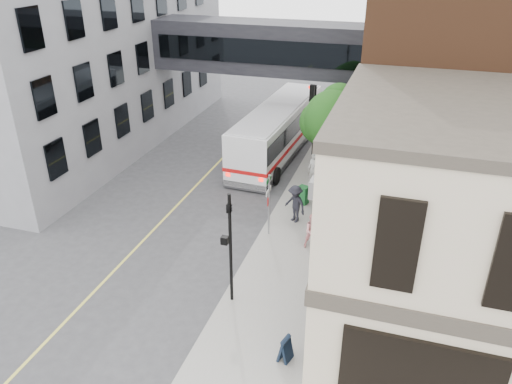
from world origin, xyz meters
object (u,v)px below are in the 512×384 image
Objects in this scene: pedestrian_c at (295,204)px; newspaper_box at (303,195)px; pedestrian_a at (314,169)px; sandwich_board at (285,349)px; bus at (278,128)px; pedestrian_b at (313,231)px.

newspaper_box is at bearing 121.89° from pedestrian_c.
pedestrian_a is 2.51m from newspaper_box.
pedestrian_c is at bearing 117.86° from sandwich_board.
newspaper_box is (3.10, -6.39, -1.13)m from bus.
sandwich_board is at bearing -73.96° from bus.
pedestrian_b is at bearing -68.33° from pedestrian_a.
sandwich_board is (0.54, -6.89, -0.36)m from pedestrian_b.
pedestrian_c is 1.97× the size of newspaper_box.
pedestrian_a is 13.38m from sandwich_board.
pedestrian_c is at bearing 91.42° from pedestrian_b.
pedestrian_c is 2.14× the size of sandwich_board.
pedestrian_c is (0.00, -4.40, 0.04)m from pedestrian_a.
pedestrian_b is 1.68× the size of newspaper_box.
pedestrian_a is 1.13× the size of pedestrian_b.
pedestrian_c is at bearing -71.43° from newspaper_box.
pedestrian_b is at bearing -66.86° from bus.
bus reaches higher than newspaper_box.
pedestrian_b is 6.92m from sandwich_board.
pedestrian_b is (4.39, -10.28, -0.80)m from bus.
newspaper_box is (-0.02, 1.93, -0.47)m from pedestrian_c.
pedestrian_c is 1.98m from newspaper_box.
pedestrian_c is at bearing -79.66° from pedestrian_a.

